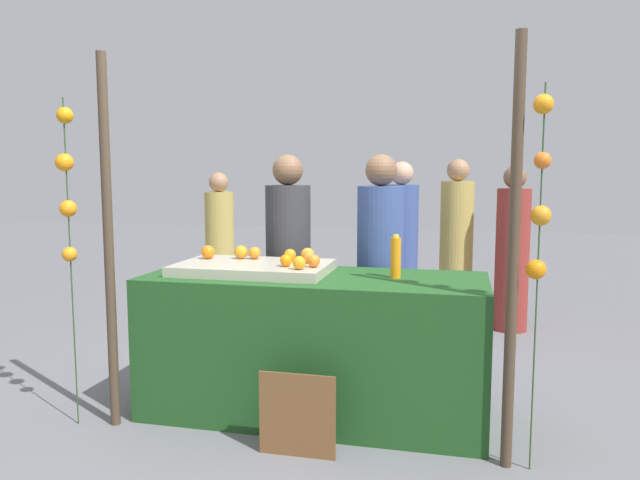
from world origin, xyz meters
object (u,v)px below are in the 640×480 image
juice_bottle (396,257)px  vendor_left (288,275)px  chalkboard_sign (297,416)px  orange_0 (286,260)px  orange_1 (308,255)px  vendor_right (380,279)px  stall_counter (314,345)px

juice_bottle → vendor_left: (-0.83, 0.59, -0.23)m
vendor_left → chalkboard_sign: bearing=-71.8°
orange_0 → orange_1: orange_1 is taller
orange_0 → vendor_left: vendor_left is taller
juice_bottle → vendor_right: 0.65m
orange_0 → chalkboard_sign: size_ratio=0.16×
orange_0 → chalkboard_sign: 0.92m
orange_1 → vendor_right: 0.64m
juice_bottle → chalkboard_sign: 1.07m
stall_counter → orange_0: 0.55m
juice_bottle → vendor_right: bearing=106.0°
chalkboard_sign → vendor_left: bearing=108.2°
orange_0 → chalkboard_sign: bearing=-67.8°
orange_1 → vendor_left: bearing=119.6°
chalkboard_sign → vendor_right: bearing=77.2°
juice_bottle → stall_counter: bearing=-176.0°
chalkboard_sign → juice_bottle: bearing=54.2°
orange_0 → orange_1: (0.07, 0.23, 0.01)m
juice_bottle → chalkboard_sign: size_ratio=0.56×
orange_1 → juice_bottle: size_ratio=0.33×
vendor_left → orange_1: bearing=-60.4°
stall_counter → orange_1: size_ratio=23.71×
orange_1 → juice_bottle: juice_bottle is taller
orange_1 → vendor_left: size_ratio=0.05×
orange_0 → vendor_right: vendor_right is taller
orange_0 → vendor_right: (0.48, 0.68, -0.21)m
stall_counter → orange_0: orange_0 is taller
chalkboard_sign → vendor_left: (-0.39, 1.19, 0.53)m
stall_counter → chalkboard_sign: size_ratio=4.47×
orange_0 → vendor_left: 0.74m
juice_bottle → chalkboard_sign: (-0.44, -0.60, -0.76)m
chalkboard_sign → vendor_left: vendor_left is taller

